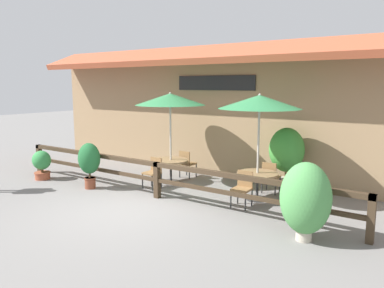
{
  "coord_description": "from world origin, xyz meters",
  "views": [
    {
      "loc": [
        6.11,
        -6.3,
        2.94
      ],
      "look_at": [
        0.79,
        1.52,
        1.44
      ],
      "focal_mm": 35.0,
      "sensor_mm": 36.0,
      "label": 1
    }
  ],
  "objects": [
    {
      "name": "ground_plane",
      "position": [
        0.0,
        0.0,
        0.0
      ],
      "size": [
        60.0,
        60.0,
        0.0
      ],
      "primitive_type": "plane",
      "color": "slate"
    },
    {
      "name": "chair_middle_wallside",
      "position": [
        2.29,
        3.12,
        0.49
      ],
      "size": [
        0.44,
        0.44,
        0.87
      ],
      "rotation": [
        0.0,
        0.0,
        3.19
      ],
      "color": "olive",
      "rests_on": "ground"
    },
    {
      "name": "chair_near_streetside",
      "position": [
        -0.71,
        1.74,
        0.49
      ],
      "size": [
        0.44,
        0.44,
        0.87
      ],
      "rotation": [
        0.0,
        0.0,
        -0.04
      ],
      "color": "olive",
      "rests_on": "ground"
    },
    {
      "name": "building_facade",
      "position": [
        -0.0,
        4.1,
        2.17
      ],
      "size": [
        14.28,
        1.49,
        4.23
      ],
      "color": "#997A56",
      "rests_on": "ground"
    },
    {
      "name": "chair_middle_streetside",
      "position": [
        2.18,
        1.66,
        0.49
      ],
      "size": [
        0.43,
        0.43,
        0.87
      ],
      "rotation": [
        0.0,
        0.0,
        0.03
      ],
      "color": "olive",
      "rests_on": "ground"
    },
    {
      "name": "patio_umbrella_middle",
      "position": [
        2.23,
        2.39,
        2.52
      ],
      "size": [
        2.09,
        2.09,
        2.73
      ],
      "color": "#B7B2A8",
      "rests_on": "ground"
    },
    {
      "name": "potted_plant_broad_leaf",
      "position": [
        2.56,
        3.55,
        1.14
      ],
      "size": [
        0.98,
        0.88,
        1.78
      ],
      "color": "#B7AD99",
      "rests_on": "ground"
    },
    {
      "name": "potted_plant_corner_fern",
      "position": [
        4.06,
        0.5,
        0.82
      ],
      "size": [
        0.96,
        0.87,
        1.53
      ],
      "color": "#B7AD99",
      "rests_on": "ground"
    },
    {
      "name": "chair_near_wallside",
      "position": [
        -0.6,
        3.27,
        0.49
      ],
      "size": [
        0.43,
        0.43,
        0.87
      ],
      "rotation": [
        0.0,
        0.0,
        3.12
      ],
      "color": "olive",
      "rests_on": "ground"
    },
    {
      "name": "patio_umbrella_near",
      "position": [
        -0.66,
        2.5,
        2.52
      ],
      "size": [
        2.09,
        2.09,
        2.73
      ],
      "color": "#B7B2A8",
      "rests_on": "ground"
    },
    {
      "name": "potted_plant_tall_tropical",
      "position": [
        -4.25,
        0.54,
        0.5
      ],
      "size": [
        0.61,
        0.55,
        0.91
      ],
      "color": "#9E4C33",
      "rests_on": "ground"
    },
    {
      "name": "dining_table_middle",
      "position": [
        2.23,
        2.39,
        0.57
      ],
      "size": [
        1.06,
        1.06,
        0.71
      ],
      "color": "olive",
      "rests_on": "ground"
    },
    {
      "name": "potted_plant_small_flowering",
      "position": [
        -2.17,
        0.66,
        0.81
      ],
      "size": [
        0.66,
        0.59,
        1.32
      ],
      "color": "brown",
      "rests_on": "ground"
    },
    {
      "name": "dining_table_near",
      "position": [
        -0.66,
        2.5,
        0.57
      ],
      "size": [
        1.06,
        1.06,
        0.71
      ],
      "color": "olive",
      "rests_on": "ground"
    },
    {
      "name": "patio_railing",
      "position": [
        0.0,
        1.05,
        0.7
      ],
      "size": [
        10.4,
        0.14,
        0.95
      ],
      "color": "#3D2D1E",
      "rests_on": "ground"
    }
  ]
}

